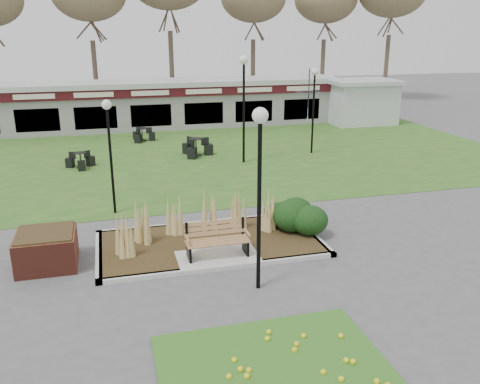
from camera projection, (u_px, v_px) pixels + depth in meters
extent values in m
plane|color=#515154|center=(219.00, 263.00, 13.60)|extent=(100.00, 100.00, 0.00)
cube|color=#2A5B1C|center=(165.00, 157.00, 24.63)|extent=(34.00, 16.00, 0.02)
cube|color=#30611B|center=(273.00, 367.00, 9.36)|extent=(4.20, 3.00, 0.08)
cube|color=#372A16|center=(210.00, 243.00, 14.69)|extent=(6.22, 3.22, 0.12)
cube|color=#B7B7B2|center=(222.00, 267.00, 13.21)|extent=(6.40, 0.18, 0.12)
cube|color=#B7B7B2|center=(200.00, 223.00, 16.17)|extent=(6.40, 0.18, 0.12)
cube|color=#B7B7B2|center=(99.00, 255.00, 13.93)|extent=(0.18, 3.40, 0.12)
cube|color=#B7B7B2|center=(310.00, 233.00, 15.44)|extent=(0.18, 3.40, 0.12)
cube|color=#B7B7B2|center=(218.00, 258.00, 13.72)|extent=(2.20, 1.20, 0.13)
cone|color=tan|center=(141.00, 224.00, 14.39)|extent=(0.36, 0.36, 1.15)
cone|color=tan|center=(174.00, 216.00, 15.01)|extent=(0.36, 0.36, 1.15)
cone|color=tan|center=(209.00, 210.00, 15.46)|extent=(0.36, 0.36, 1.15)
cone|color=tan|center=(240.00, 210.00, 15.49)|extent=(0.36, 0.36, 1.15)
cone|color=tan|center=(269.00, 212.00, 15.32)|extent=(0.36, 0.36, 1.15)
cone|color=tan|center=(124.00, 236.00, 13.54)|extent=(0.36, 0.36, 1.15)
ellipsoid|color=black|center=(293.00, 216.00, 15.34)|extent=(1.21, 1.10, 0.99)
ellipsoid|color=black|center=(310.00, 220.00, 15.08)|extent=(1.10, 1.00, 0.90)
ellipsoid|color=black|center=(296.00, 211.00, 15.89)|extent=(1.06, 0.96, 0.86)
ellipsoid|color=black|center=(278.00, 214.00, 15.76)|extent=(0.92, 0.84, 0.76)
cube|color=#9B6646|center=(218.00, 241.00, 13.57)|extent=(1.70, 0.57, 0.04)
cube|color=#9B6646|center=(215.00, 227.00, 13.76)|extent=(1.70, 0.13, 0.44)
cube|color=black|center=(189.00, 252.00, 13.44)|extent=(0.06, 0.55, 0.42)
cube|color=black|center=(246.00, 246.00, 13.82)|extent=(0.06, 0.55, 0.42)
cube|color=black|center=(187.00, 231.00, 13.57)|extent=(0.06, 0.06, 0.50)
cube|color=black|center=(243.00, 226.00, 13.96)|extent=(0.06, 0.06, 0.50)
cube|color=#9B6646|center=(187.00, 238.00, 13.29)|extent=(0.05, 0.50, 0.04)
cube|color=#9B6646|center=(247.00, 232.00, 13.69)|extent=(0.05, 0.50, 0.04)
cube|color=maroon|center=(47.00, 250.00, 13.31)|extent=(1.50, 1.50, 0.90)
cube|color=#372A16|center=(45.00, 233.00, 13.16)|extent=(1.40, 1.40, 0.06)
cube|color=gray|center=(149.00, 107.00, 31.59)|extent=(24.00, 3.00, 2.60)
cube|color=#410E14|center=(150.00, 93.00, 29.84)|extent=(24.00, 0.18, 0.55)
cube|color=silver|center=(147.00, 83.00, 31.14)|extent=(24.60, 3.40, 0.30)
cube|color=silver|center=(150.00, 93.00, 29.74)|extent=(22.00, 0.02, 0.28)
cube|color=black|center=(151.00, 115.00, 30.35)|extent=(22.00, 0.10, 1.30)
cube|color=silver|center=(361.00, 103.00, 33.04)|extent=(4.00, 3.00, 2.60)
cube|color=silver|center=(362.00, 82.00, 32.61)|extent=(4.40, 3.40, 0.25)
cylinder|color=#47382B|center=(11.00, 78.00, 36.35)|extent=(0.36, 0.36, 5.17)
cylinder|color=#47382B|center=(97.00, 76.00, 37.81)|extent=(0.36, 0.36, 5.17)
cylinder|color=#47382B|center=(178.00, 74.00, 39.28)|extent=(0.36, 0.36, 5.17)
cylinder|color=#47382B|center=(252.00, 72.00, 40.74)|extent=(0.36, 0.36, 5.17)
cylinder|color=#47382B|center=(321.00, 71.00, 42.20)|extent=(0.36, 0.36, 5.17)
cylinder|color=#47382B|center=(386.00, 69.00, 43.67)|extent=(0.36, 0.36, 5.17)
cylinder|color=black|center=(259.00, 210.00, 11.68)|extent=(0.10, 0.10, 4.03)
sphere|color=white|center=(260.00, 115.00, 11.01)|extent=(0.36, 0.36, 0.36)
cylinder|color=black|center=(111.00, 163.00, 16.69)|extent=(0.09, 0.09, 3.53)
sphere|color=white|center=(107.00, 105.00, 16.10)|extent=(0.32, 0.32, 0.32)
cylinder|color=black|center=(313.00, 115.00, 24.89)|extent=(0.10, 0.10, 3.85)
sphere|color=white|center=(315.00, 72.00, 24.24)|extent=(0.35, 0.35, 0.35)
cylinder|color=black|center=(244.00, 115.00, 23.02)|extent=(0.11, 0.11, 4.48)
sphere|color=white|center=(244.00, 60.00, 22.27)|extent=(0.40, 0.40, 0.40)
cylinder|color=black|center=(81.00, 167.00, 22.76)|extent=(0.41, 0.41, 0.03)
cylinder|color=black|center=(80.00, 160.00, 22.65)|extent=(0.05, 0.05, 0.67)
cylinder|color=black|center=(80.00, 153.00, 22.55)|extent=(0.56, 0.56, 0.02)
cube|color=black|center=(90.00, 161.00, 23.07)|extent=(0.44, 0.44, 0.43)
cube|color=black|center=(70.00, 163.00, 22.77)|extent=(0.42, 0.42, 0.43)
cube|color=black|center=(82.00, 166.00, 22.24)|extent=(0.35, 0.35, 0.43)
cylinder|color=black|center=(143.00, 141.00, 28.13)|extent=(0.42, 0.42, 0.03)
cylinder|color=black|center=(142.00, 135.00, 28.03)|extent=(0.05, 0.05, 0.69)
cylinder|color=black|center=(142.00, 128.00, 27.92)|extent=(0.58, 0.58, 0.02)
cube|color=black|center=(152.00, 136.00, 28.20)|extent=(0.33, 0.33, 0.44)
cube|color=black|center=(137.00, 136.00, 28.43)|extent=(0.45, 0.45, 0.44)
cube|color=black|center=(138.00, 139.00, 27.58)|extent=(0.45, 0.45, 0.44)
cylinder|color=black|center=(196.00, 155.00, 24.91)|extent=(0.50, 0.50, 0.03)
cylinder|color=black|center=(196.00, 147.00, 24.78)|extent=(0.06, 0.06, 0.82)
cylinder|color=black|center=(196.00, 139.00, 24.65)|extent=(0.68, 0.68, 0.03)
cube|color=black|center=(209.00, 149.00, 25.01)|extent=(0.40, 0.40, 0.52)
cube|color=black|center=(188.00, 148.00, 25.24)|extent=(0.53, 0.53, 0.52)
cube|color=black|center=(192.00, 153.00, 24.25)|extent=(0.52, 0.52, 0.52)
cylinder|color=black|center=(308.00, 116.00, 29.42)|extent=(0.06, 0.06, 2.20)
imported|color=#2E65A2|center=(308.00, 106.00, 29.23)|extent=(2.76, 2.79, 1.96)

